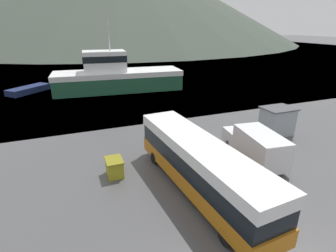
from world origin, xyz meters
The scene contains 7 objects.
water_surface centered at (0.00, 142.15, 0.00)m, with size 240.00×240.00×0.00m, color #475B6B.
tour_bus centered at (-0.75, 9.74, 1.84)m, with size 3.44×12.40×3.27m.
delivery_van centered at (5.04, 11.68, 1.29)m, with size 2.99×6.57×2.43m.
fishing_boat centered at (-0.31, 38.06, 2.29)m, with size 19.66×7.29×11.81m.
storage_bin centered at (-5.27, 13.34, 0.62)m, with size 1.12×1.48×1.22m.
dock_kiosk centered at (10.25, 15.13, 1.30)m, with size 2.90×2.23×2.58m.
small_boat centered at (-13.06, 41.42, 0.45)m, with size 6.06×5.93×0.90m.
Camera 1 is at (-7.54, -2.47, 9.71)m, focal length 28.00 mm.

